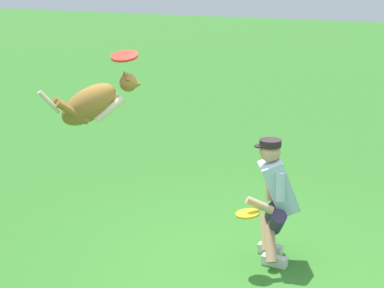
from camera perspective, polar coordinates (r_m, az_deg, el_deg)
name	(u,v)px	position (r m, az deg, el deg)	size (l,w,h in m)	color
ground_plane	(238,269)	(6.59, 4.14, -11.06)	(60.00, 60.00, 0.00)	#327227
person	(275,196)	(6.55, 7.39, -4.66)	(0.53, 0.70, 1.29)	silver
dog	(94,103)	(6.02, -8.75, 3.65)	(0.71, 0.77, 0.55)	olive
frisbee_flying	(124,56)	(6.03, -6.04, 7.80)	(0.26, 0.26, 0.02)	red
frisbee_held	(248,214)	(6.32, 4.98, -6.21)	(0.24, 0.24, 0.02)	yellow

